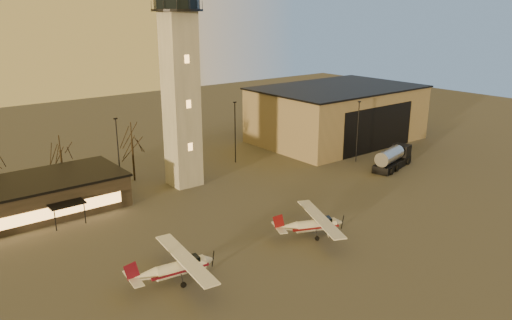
# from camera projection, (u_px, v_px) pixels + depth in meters

# --- Properties ---
(ground) EXTENTS (220.00, 220.00, 0.00)m
(ground) POSITION_uv_depth(u_px,v_px,m) (338.00, 263.00, 49.76)
(ground) COLOR #484643
(ground) RESTS_ON ground
(control_tower) EXTENTS (6.80, 6.80, 32.60)m
(control_tower) POSITION_uv_depth(u_px,v_px,m) (180.00, 70.00, 67.56)
(control_tower) COLOR gray
(control_tower) RESTS_ON ground
(hangar) EXTENTS (30.60, 20.60, 10.30)m
(hangar) POSITION_uv_depth(u_px,v_px,m) (337.00, 114.00, 95.11)
(hangar) COLOR #9C8666
(hangar) RESTS_ON ground
(terminal) EXTENTS (25.40, 12.20, 4.30)m
(terminal) POSITION_uv_depth(u_px,v_px,m) (17.00, 201.00, 60.14)
(terminal) COLOR black
(terminal) RESTS_ON ground
(light_poles) EXTENTS (58.50, 12.25, 10.14)m
(light_poles) POSITION_uv_depth(u_px,v_px,m) (183.00, 146.00, 71.78)
(light_poles) COLOR black
(light_poles) RESTS_ON ground
(tree_row) EXTENTS (37.20, 9.20, 8.80)m
(tree_row) POSITION_uv_depth(u_px,v_px,m) (64.00, 147.00, 69.35)
(tree_row) COLOR black
(tree_row) RESTS_ON ground
(cessna_front) EXTENTS (8.79, 10.59, 3.02)m
(cessna_front) POSITION_uv_depth(u_px,v_px,m) (317.00, 227.00, 55.59)
(cessna_front) COLOR silver
(cessna_front) RESTS_ON ground
(cessna_rear) EXTENTS (9.12, 11.51, 3.16)m
(cessna_rear) POSITION_uv_depth(u_px,v_px,m) (182.00, 270.00, 46.39)
(cessna_rear) COLOR white
(cessna_rear) RESTS_ON ground
(fuel_truck) EXTENTS (9.64, 4.78, 3.44)m
(fuel_truck) POSITION_uv_depth(u_px,v_px,m) (392.00, 160.00, 79.23)
(fuel_truck) COLOR black
(fuel_truck) RESTS_ON ground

